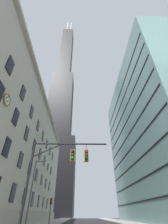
% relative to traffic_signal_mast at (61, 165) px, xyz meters
% --- Properties ---
extents(station_building, '(12.65, 56.59, 24.89)m').
position_rel_traffic_signal_mast_xyz_m(station_building, '(-13.02, 18.08, 7.17)').
color(station_building, beige).
rests_on(station_building, ground).
extents(dark_skyscraper, '(25.86, 25.86, 208.34)m').
position_rel_traffic_signal_mast_xyz_m(dark_skyscraper, '(-14.70, 86.69, 55.80)').
color(dark_skyscraper, black).
rests_on(dark_skyscraper, ground).
extents(glass_office_midrise, '(14.42, 44.06, 42.97)m').
position_rel_traffic_signal_mast_xyz_m(glass_office_midrise, '(22.12, 26.31, 16.23)').
color(glass_office_midrise, gray).
rests_on(glass_office_midrise, ground).
extents(traffic_signal_mast, '(6.86, 0.63, 7.24)m').
position_rel_traffic_signal_mast_xyz_m(traffic_signal_mast, '(0.00, 0.00, 0.00)').
color(traffic_signal_mast, black).
rests_on(traffic_signal_mast, sidewalk_left).
extents(traffic_light_far_left, '(0.40, 0.63, 3.91)m').
position_rel_traffic_signal_mast_xyz_m(traffic_light_far_left, '(-3.35, 17.46, -1.96)').
color(traffic_light_far_left, black).
rests_on(traffic_light_far_left, sidewalk_left).
extents(street_lamppost, '(2.02, 0.32, 8.23)m').
position_rel_traffic_signal_mast_xyz_m(street_lamppost, '(-4.68, 9.68, -0.28)').
color(street_lamppost, '#47474C').
rests_on(street_lamppost, sidewalk_left).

